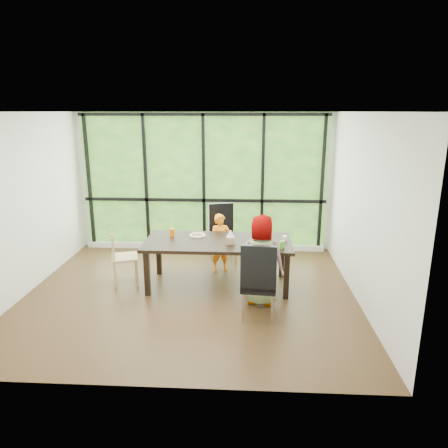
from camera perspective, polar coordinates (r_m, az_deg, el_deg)
The scene contains 23 objects.
ground at distance 6.47m, azimuth -4.67°, elevation -9.49°, with size 5.00×5.00×0.00m, color black.
back_wall at distance 8.22m, azimuth -2.76°, elevation 5.77°, with size 5.00×5.00×0.00m, color silver.
foliage_backdrop at distance 8.20m, azimuth -2.78°, elevation 5.75°, with size 4.80×0.02×2.65m, color #27531F.
window_mullions at distance 8.16m, azimuth -2.81°, elevation 5.70°, with size 4.80×0.06×2.65m, color black, non-canonical shape.
window_sill at distance 8.44m, azimuth -2.72°, elevation -3.08°, with size 4.80×0.12×0.10m, color silver.
dining_table at distance 6.59m, azimuth -0.82°, elevation -5.43°, with size 2.28×1.06×0.75m, color black.
chair_window_leather at distance 7.53m, azimuth -0.09°, elevation -1.44°, with size 0.46×0.46×1.08m, color black.
chair_interior_leather at distance 5.57m, azimuth 4.86°, elevation -7.64°, with size 0.46×0.46×1.08m, color black.
chair_end_beech at distance 6.82m, azimuth -13.53°, elevation -4.49°, with size 0.42×0.40×0.90m, color tan.
child_toddler at distance 7.15m, azimuth -0.47°, elevation -2.61°, with size 0.37×0.24×1.02m, color orange.
child_older at distance 5.93m, azimuth 5.31°, elevation -4.98°, with size 0.64×0.42×1.32m, color gray.
placemat at distance 6.21m, azimuth 5.08°, elevation -3.10°, with size 0.42×0.31×0.01m, color tan.
plate_far at distance 6.73m, azimuth -3.67°, elevation -1.57°, with size 0.26×0.26×0.02m, color white.
plate_near at distance 6.25m, azimuth 4.67°, elevation -2.95°, with size 0.22×0.22×0.01m, color white.
orange_cup at distance 6.75m, azimuth -7.18°, elevation -1.14°, with size 0.08×0.08×0.12m, color #FF6B01.
green_cup at distance 6.16m, azimuth 8.02°, elevation -2.84°, with size 0.07×0.07×0.11m, color #52B931.
white_mug at distance 6.52m, azimuth 8.34°, elevation -1.97°, with size 0.08×0.08×0.08m, color white.
tissue_box at distance 6.31m, azimuth 0.90°, elevation -2.25°, with size 0.13×0.13×0.11m, color tan.
crepe_rolls_far at distance 6.72m, azimuth -3.67°, elevation -1.36°, with size 0.20×0.12×0.04m, color tan, non-canonical shape.
crepe_rolls_near at distance 6.24m, azimuth 4.68°, elevation -2.74°, with size 0.10×0.12×0.04m, color tan, non-canonical shape.
straw_white at distance 6.72m, azimuth -7.21°, elevation -0.31°, with size 0.01×0.01×0.20m, color white.
straw_pink at distance 6.13m, azimuth 8.05°, elevation -1.98°, with size 0.01×0.01×0.20m, color pink.
tissue at distance 6.28m, azimuth 0.90°, elevation -1.30°, with size 0.12×0.12×0.11m, color white.
Camera 1 is at (0.85, -5.82, 2.71)m, focal length 33.16 mm.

